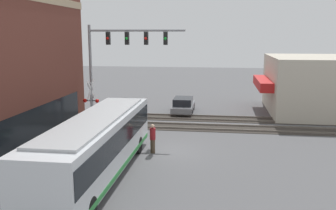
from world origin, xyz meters
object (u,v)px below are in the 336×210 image
pedestrian_near_bus (153,138)px  parked_car_grey (183,105)px  crossing_signal (91,101)px  city_bus (97,144)px

pedestrian_near_bus → parked_car_grey: bearing=-2.9°
parked_car_grey → pedestrian_near_bus: bearing=177.1°
crossing_signal → pedestrian_near_bus: 6.92m
city_bus → pedestrian_near_bus: 4.70m
city_bus → pedestrian_near_bus: city_bus is taller
city_bus → parked_car_grey: (16.29, -2.60, -1.06)m
city_bus → crossing_signal: size_ratio=3.26×
crossing_signal → pedestrian_near_bus: crossing_signal is taller
crossing_signal → parked_car_grey: crossing_signal is taller
city_bus → parked_car_grey: size_ratio=2.77×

